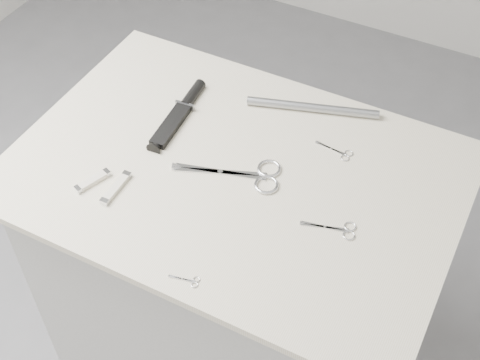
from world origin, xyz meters
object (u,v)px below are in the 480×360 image
at_px(plinth, 236,287).
at_px(sheathed_knife, 181,111).
at_px(pocket_knife_a, 116,188).
at_px(embroidery_scissors_a, 338,229).
at_px(pocket_knife_b, 93,181).
at_px(large_shears, 251,175).
at_px(embroidery_scissors_b, 339,152).
at_px(metal_rail, 313,108).
at_px(tiny_scissors, 188,280).

bearing_deg(plinth, sheathed_knife, 151.75).
distance_m(plinth, pocket_knife_a, 0.54).
bearing_deg(embroidery_scissors_a, pocket_knife_b, 178.09).
distance_m(large_shears, embroidery_scissors_b, 0.22).
bearing_deg(embroidery_scissors_b, plinth, -132.77).
xyz_separation_m(large_shears, metal_rail, (0.04, 0.26, 0.01)).
xyz_separation_m(tiny_scissors, pocket_knife_a, (-0.26, 0.13, 0.00)).
xyz_separation_m(embroidery_scissors_a, tiny_scissors, (-0.21, -0.25, -0.00)).
xyz_separation_m(plinth, metal_rail, (0.08, 0.27, 0.48)).
xyz_separation_m(tiny_scissors, metal_rail, (0.02, 0.57, 0.01)).
height_order(tiny_scissors, pocket_knife_b, pocket_knife_b).
xyz_separation_m(tiny_scissors, sheathed_knife, (-0.26, 0.41, 0.01)).
distance_m(embroidery_scissors_a, pocket_knife_a, 0.49).
xyz_separation_m(plinth, embroidery_scissors_b, (0.19, 0.16, 0.47)).
distance_m(tiny_scissors, metal_rail, 0.57).
relative_size(pocket_knife_a, pocket_knife_b, 1.15).
bearing_deg(embroidery_scissors_b, pocket_knife_a, -133.19).
relative_size(embroidery_scissors_b, pocket_knife_b, 1.05).
distance_m(plinth, large_shears, 0.47).
xyz_separation_m(pocket_knife_b, metal_rail, (0.34, 0.44, 0.01)).
bearing_deg(pocket_knife_b, pocket_knife_a, -63.16).
height_order(pocket_knife_a, pocket_knife_b, pocket_knife_a).
bearing_deg(embroidery_scissors_a, metal_rail, 106.34).
bearing_deg(metal_rail, pocket_knife_b, -127.27).
bearing_deg(pocket_knife_a, tiny_scissors, -118.27).
bearing_deg(pocket_knife_a, plinth, -51.29).
height_order(plinth, tiny_scissors, tiny_scissors).
bearing_deg(metal_rail, tiny_scissors, -91.83).
height_order(large_shears, tiny_scissors, large_shears).
height_order(plinth, large_shears, large_shears).
bearing_deg(embroidery_scissors_b, pocket_knife_b, -136.49).
distance_m(pocket_knife_a, metal_rail, 0.52).
relative_size(embroidery_scissors_b, metal_rail, 0.28).
bearing_deg(plinth, embroidery_scissors_b, 40.65).
relative_size(embroidery_scissors_b, sheathed_knife, 0.37).
height_order(embroidery_scissors_a, sheathed_knife, sheathed_knife).
height_order(embroidery_scissors_a, pocket_knife_a, pocket_knife_a).
xyz_separation_m(embroidery_scissors_b, pocket_knife_b, (-0.45, -0.34, 0.00)).
bearing_deg(pocket_knife_b, tiny_scissors, -91.22).
relative_size(embroidery_scissors_a, metal_rail, 0.36).
relative_size(tiny_scissors, pocket_knife_b, 0.72).
xyz_separation_m(plinth, pocket_knife_a, (-0.20, -0.17, 0.48)).
distance_m(plinth, embroidery_scissors_a, 0.55).
bearing_deg(pocket_knife_a, metal_rail, -33.76).
height_order(tiny_scissors, sheathed_knife, sheathed_knife).
xyz_separation_m(embroidery_scissors_a, pocket_knife_a, (-0.47, -0.12, 0.00)).
bearing_deg(sheathed_knife, pocket_knife_b, 164.30).
xyz_separation_m(embroidery_scissors_a, metal_rail, (-0.19, 0.32, 0.01)).
height_order(sheathed_knife, pocket_knife_a, sheathed_knife).
distance_m(plinth, pocket_knife_b, 0.57).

